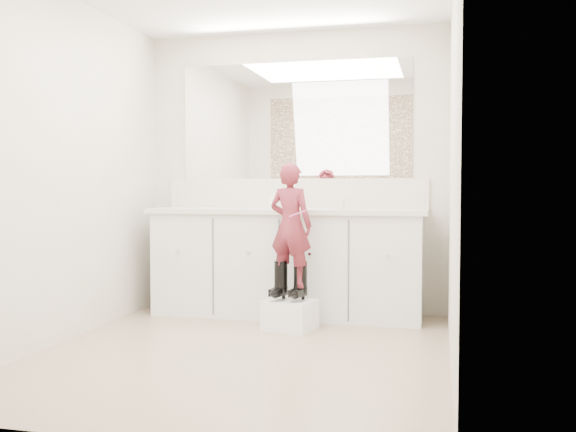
# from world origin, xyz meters

# --- Properties ---
(floor) EXTENTS (3.00, 3.00, 0.00)m
(floor) POSITION_xyz_m (0.00, 0.00, 0.00)
(floor) COLOR #816E54
(floor) RESTS_ON ground
(wall_back) EXTENTS (2.60, 0.00, 2.60)m
(wall_back) POSITION_xyz_m (0.00, 1.50, 1.20)
(wall_back) COLOR beige
(wall_back) RESTS_ON floor
(wall_front) EXTENTS (2.60, 0.00, 2.60)m
(wall_front) POSITION_xyz_m (0.00, -1.50, 1.20)
(wall_front) COLOR beige
(wall_front) RESTS_ON floor
(wall_left) EXTENTS (0.00, 3.00, 3.00)m
(wall_left) POSITION_xyz_m (-1.30, 0.00, 1.20)
(wall_left) COLOR beige
(wall_left) RESTS_ON floor
(wall_right) EXTENTS (0.00, 3.00, 3.00)m
(wall_right) POSITION_xyz_m (1.30, 0.00, 1.20)
(wall_right) COLOR beige
(wall_right) RESTS_ON floor
(vanity_cabinet) EXTENTS (2.20, 0.55, 0.85)m
(vanity_cabinet) POSITION_xyz_m (0.00, 1.23, 0.42)
(vanity_cabinet) COLOR silver
(vanity_cabinet) RESTS_ON floor
(countertop) EXTENTS (2.28, 0.58, 0.04)m
(countertop) POSITION_xyz_m (0.00, 1.21, 0.87)
(countertop) COLOR beige
(countertop) RESTS_ON vanity_cabinet
(backsplash) EXTENTS (2.28, 0.03, 0.25)m
(backsplash) POSITION_xyz_m (0.00, 1.49, 1.02)
(backsplash) COLOR beige
(backsplash) RESTS_ON countertop
(mirror) EXTENTS (2.00, 0.02, 1.00)m
(mirror) POSITION_xyz_m (0.00, 1.49, 1.64)
(mirror) COLOR white
(mirror) RESTS_ON wall_back
(dot_panel) EXTENTS (2.00, 0.01, 1.20)m
(dot_panel) POSITION_xyz_m (0.00, -1.49, 1.65)
(dot_panel) COLOR #472819
(dot_panel) RESTS_ON wall_front
(faucet) EXTENTS (0.08, 0.08, 0.10)m
(faucet) POSITION_xyz_m (0.00, 1.38, 0.94)
(faucet) COLOR silver
(faucet) RESTS_ON countertop
(cup) EXTENTS (0.12, 0.12, 0.08)m
(cup) POSITION_xyz_m (0.45, 1.20, 0.93)
(cup) COLOR beige
(cup) RESTS_ON countertop
(soap_bottle) EXTENTS (0.09, 0.09, 0.18)m
(soap_bottle) POSITION_xyz_m (-0.12, 1.28, 0.98)
(soap_bottle) COLOR white
(soap_bottle) RESTS_ON countertop
(step_stool) EXTENTS (0.41, 0.37, 0.22)m
(step_stool) POSITION_xyz_m (0.15, 0.70, 0.11)
(step_stool) COLOR white
(step_stool) RESTS_ON floor
(boot_left) EXTENTS (0.15, 0.21, 0.29)m
(boot_left) POSITION_xyz_m (0.07, 0.72, 0.37)
(boot_left) COLOR black
(boot_left) RESTS_ON step_stool
(boot_right) EXTENTS (0.15, 0.21, 0.29)m
(boot_right) POSITION_xyz_m (0.22, 0.72, 0.37)
(boot_right) COLOR black
(boot_right) RESTS_ON step_stool
(toddler) EXTENTS (0.38, 0.29, 0.92)m
(toddler) POSITION_xyz_m (0.15, 0.72, 0.78)
(toddler) COLOR #B2363F
(toddler) RESTS_ON step_stool
(toothbrush) EXTENTS (0.13, 0.04, 0.06)m
(toothbrush) POSITION_xyz_m (0.22, 0.64, 0.87)
(toothbrush) COLOR #D25197
(toothbrush) RESTS_ON toddler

